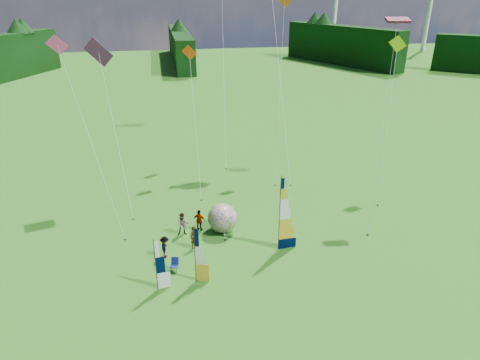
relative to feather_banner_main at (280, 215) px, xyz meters
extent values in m
plane|color=#2D7321|center=(-1.70, -3.59, -2.79)|extent=(220.00, 220.00, 0.00)
sphere|color=#0822A5|center=(-3.53, 3.23, -1.67)|extent=(2.40, 2.40, 2.24)
imported|color=#66594C|center=(-5.83, 1.28, -1.93)|extent=(0.73, 0.60, 1.71)
imported|color=#66594C|center=(-6.53, 3.24, -1.88)|extent=(0.91, 0.50, 1.82)
imported|color=#66594C|center=(-7.95, 0.51, -1.98)|extent=(0.55, 1.10, 1.63)
imported|color=#66594C|center=(-5.25, 3.62, -1.91)|extent=(1.10, 0.86, 1.75)
camera|label=1|loc=(-7.46, -24.83, 14.43)|focal=32.00mm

